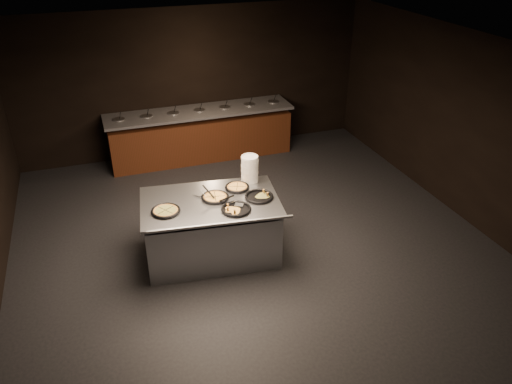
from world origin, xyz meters
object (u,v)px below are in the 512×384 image
plate_stack (250,169)px  pan_veggie_whole (166,211)px  pan_cheese_whole (215,197)px  serving_counter (211,230)px

plate_stack → pan_veggie_whole: bearing=-160.7°
pan_cheese_whole → serving_counter: bearing=-151.6°
serving_counter → pan_cheese_whole: size_ratio=5.23×
serving_counter → pan_veggie_whole: bearing=-164.3°
plate_stack → serving_counter: bearing=-152.1°
serving_counter → pan_veggie_whole: (-0.63, -0.09, 0.50)m
plate_stack → pan_veggie_whole: size_ratio=1.03×
serving_counter → pan_veggie_whole: 0.81m
serving_counter → plate_stack: bearing=35.2°
serving_counter → pan_veggie_whole: pan_veggie_whole is taller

